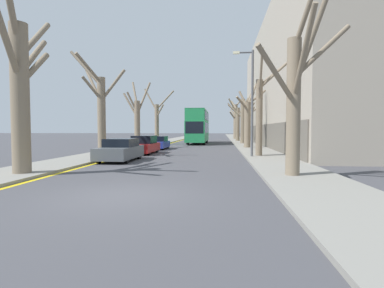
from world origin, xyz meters
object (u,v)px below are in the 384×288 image
street_tree_right_4 (238,121)px  parked_car_0 (120,150)px  street_tree_right_1 (261,110)px  street_tree_left_1 (100,108)px  parked_car_2 (158,143)px  street_tree_right_3 (244,118)px  street_tree_right_0 (296,95)px  lamp_post (251,98)px  street_tree_left_3 (157,121)px  street_tree_right_5 (235,120)px  double_decker_bus (198,125)px  street_tree_left_0 (21,86)px  parked_car_1 (144,145)px  street_tree_left_2 (137,119)px  street_tree_right_2 (248,119)px

street_tree_right_4 → parked_car_0: 32.93m
street_tree_right_1 → parked_car_0: street_tree_right_1 is taller
street_tree_left_1 → parked_car_2: 9.60m
street_tree_right_3 → parked_car_0: 24.65m
street_tree_right_0 → lamp_post: size_ratio=0.97×
street_tree_left_1 → street_tree_right_0: bearing=-35.4°
street_tree_left_3 → parked_car_0: 20.79m
lamp_post → street_tree_right_1: bearing=41.8°
street_tree_left_3 → parked_car_2: bearing=-77.2°
street_tree_right_5 → parked_car_2: (-8.93, -30.12, -3.16)m
street_tree_left_3 → street_tree_right_5: 23.42m
double_decker_bus → parked_car_2: 13.09m
street_tree_left_0 → street_tree_right_4: size_ratio=1.21×
street_tree_left_3 → street_tree_left_0: bearing=-89.9°
street_tree_left_0 → street_tree_right_3: (11.30, 28.85, -0.33)m
street_tree_right_1 → street_tree_right_5: size_ratio=0.92×
street_tree_right_0 → parked_car_2: (-9.12, 16.93, -2.66)m
street_tree_right_0 → parked_car_1: street_tree_right_0 is taller
street_tree_right_0 → lamp_post: bearing=96.1°
street_tree_left_1 → street_tree_right_1: bearing=6.5°
parked_car_0 → parked_car_1: (0.00, 5.63, 0.02)m
street_tree_left_2 → parked_car_0: 12.22m
street_tree_left_1 → street_tree_right_5: bearing=74.1°
double_decker_bus → parked_car_0: 23.90m
street_tree_left_2 → street_tree_right_0: bearing=-57.1°
street_tree_right_2 → street_tree_left_2: bearing=-172.7°
street_tree_left_1 → street_tree_right_3: street_tree_left_1 is taller
street_tree_right_4 → street_tree_left_2: bearing=-119.6°
street_tree_right_1 → lamp_post: street_tree_right_1 is taller
street_tree_left_2 → parked_car_1: bearing=-69.4°
parked_car_1 → street_tree_right_0: bearing=-51.6°
street_tree_left_3 → street_tree_right_4: bearing=44.8°
street_tree_right_5 → parked_car_2: size_ratio=2.05×
parked_car_2 → street_tree_right_2: bearing=13.6°
street_tree_left_1 → parked_car_0: street_tree_left_1 is taller
street_tree_right_0 → street_tree_right_3: size_ratio=1.01×
parked_car_0 → street_tree_right_3: bearing=68.0°
street_tree_right_4 → street_tree_right_5: (-0.03, 9.59, 0.38)m
street_tree_left_3 → street_tree_right_1: street_tree_left_3 is taller
street_tree_right_1 → parked_car_0: (-9.02, -3.39, -2.65)m
street_tree_left_1 → street_tree_right_4: size_ratio=1.07×
street_tree_left_0 → street_tree_right_5: size_ratio=1.05×
double_decker_bus → lamp_post: (5.21, -20.97, 1.51)m
street_tree_right_3 → street_tree_left_0: bearing=-111.4°
street_tree_left_0 → parked_car_0: size_ratio=1.96×
street_tree_left_1 → street_tree_right_2: (11.11, 11.10, -0.39)m
street_tree_left_0 → street_tree_right_0: (11.23, 0.25, -0.48)m
street_tree_left_0 → street_tree_left_3: 26.68m
street_tree_right_5 → street_tree_left_0: bearing=-103.1°
street_tree_right_0 → lamp_post: 8.64m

